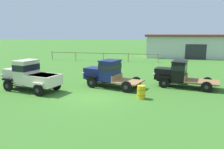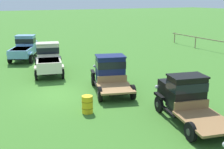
% 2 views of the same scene
% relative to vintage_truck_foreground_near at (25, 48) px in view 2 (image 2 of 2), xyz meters
% --- Properties ---
extents(ground_plane, '(240.00, 240.00, 0.00)m').
position_rel_vintage_truck_foreground_near_xyz_m(ground_plane, '(10.99, -0.08, -1.05)').
color(ground_plane, '#3D7528').
extents(vintage_truck_foreground_near, '(5.25, 3.55, 2.16)m').
position_rel_vintage_truck_foreground_near_xyz_m(vintage_truck_foreground_near, '(0.00, 0.00, 0.00)').
color(vintage_truck_foreground_near, black).
rests_on(vintage_truck_foreground_near, ground).
extents(vintage_truck_second_in_line, '(4.88, 2.83, 2.26)m').
position_rel_vintage_truck_foreground_near_xyz_m(vintage_truck_second_in_line, '(5.92, 0.62, 0.07)').
color(vintage_truck_second_in_line, black).
rests_on(vintage_truck_second_in_line, ground).
extents(vintage_truck_midrow_center, '(5.02, 3.03, 2.14)m').
position_rel_vintage_truck_foreground_near_xyz_m(vintage_truck_midrow_center, '(11.22, 3.02, 0.06)').
color(vintage_truck_midrow_center, black).
rests_on(vintage_truck_midrow_center, ground).
extents(vintage_truck_far_side, '(5.08, 2.80, 2.06)m').
position_rel_vintage_truck_foreground_near_xyz_m(vintage_truck_far_side, '(16.65, 4.23, 0.00)').
color(vintage_truck_far_side, black).
rests_on(vintage_truck_far_side, ground).
extents(oil_drum_beside_row, '(0.57, 0.57, 0.87)m').
position_rel_vintage_truck_foreground_near_xyz_m(oil_drum_beside_row, '(14.14, 0.37, -0.62)').
color(oil_drum_beside_row, gold).
rests_on(oil_drum_beside_row, ground).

